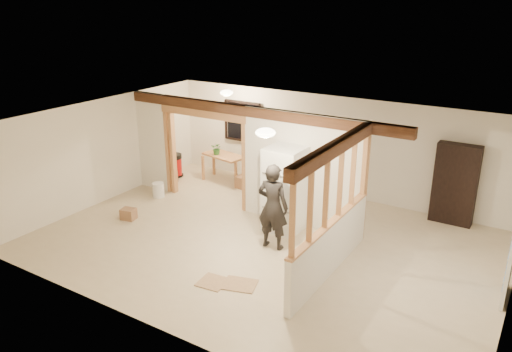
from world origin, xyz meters
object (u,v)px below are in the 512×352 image
Objects in this scene: refrigerator at (285,190)px; work_table at (224,168)px; woman at (273,207)px; shop_vac at (174,165)px; bookshelf at (455,184)px.

refrigerator is 1.56× the size of work_table.
woman is 2.71× the size of shop_vac.
refrigerator is 3.39m from work_table.
refrigerator is 4.47m from shop_vac.
refrigerator reaches higher than work_table.
woman is (0.20, -0.84, -0.04)m from refrigerator.
shop_vac is at bearing 162.47° from refrigerator.
shop_vac is 7.29m from bookshelf.
shop_vac is (-4.22, 1.33, -0.59)m from refrigerator.
woman is 4.16m from bookshelf.
woman is 4.96m from shop_vac.
refrigerator reaches higher than shop_vac.
work_table is at bearing -44.57° from woman.
woman is at bearing -28.93° from work_table.
work_table is (-3.02, 2.62, -0.51)m from woman.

